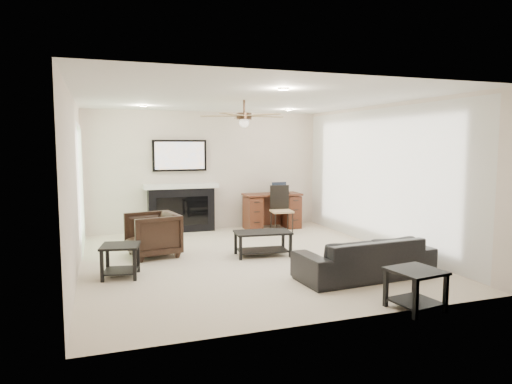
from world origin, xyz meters
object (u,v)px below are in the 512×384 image
at_px(sofa, 364,257).
at_px(coffee_table, 263,244).
at_px(fireplace_unit, 181,186).
at_px(desk, 272,211).
at_px(armchair, 153,235).

xyz_separation_m(sofa, coffee_table, (-0.90, 1.60, -0.08)).
relative_size(fireplace_unit, desk, 1.57).
bearing_deg(armchair, desk, 111.43).
bearing_deg(armchair, sofa, 40.44).
bearing_deg(fireplace_unit, armchair, -112.76).
distance_m(fireplace_unit, desk, 2.01).
relative_size(coffee_table, desk, 0.74).
relative_size(sofa, coffee_table, 2.11).
bearing_deg(armchair, fireplace_unit, 147.27).
xyz_separation_m(sofa, fireplace_unit, (-1.79, 4.08, 0.68)).
distance_m(sofa, desk, 3.81).
bearing_deg(fireplace_unit, coffee_table, -70.18).
xyz_separation_m(coffee_table, desk, (1.02, 2.21, 0.18)).
xyz_separation_m(sofa, armchair, (-2.60, 2.15, 0.08)).
bearing_deg(fireplace_unit, sofa, -66.26).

